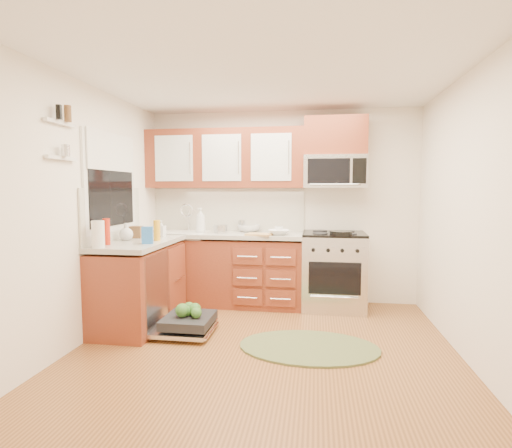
% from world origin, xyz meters
% --- Properties ---
extents(floor, '(3.50, 3.50, 0.00)m').
position_xyz_m(floor, '(0.00, 0.00, 0.00)').
color(floor, brown).
rests_on(floor, ground).
extents(ceiling, '(3.50, 3.50, 0.00)m').
position_xyz_m(ceiling, '(0.00, 0.00, 2.50)').
color(ceiling, white).
rests_on(ceiling, ground).
extents(wall_back, '(3.50, 0.04, 2.50)m').
position_xyz_m(wall_back, '(0.00, 1.75, 1.25)').
color(wall_back, white).
rests_on(wall_back, ground).
extents(wall_front, '(3.50, 0.04, 2.50)m').
position_xyz_m(wall_front, '(0.00, -1.75, 1.25)').
color(wall_front, white).
rests_on(wall_front, ground).
extents(wall_left, '(0.04, 3.50, 2.50)m').
position_xyz_m(wall_left, '(-1.75, 0.00, 1.25)').
color(wall_left, white).
rests_on(wall_left, ground).
extents(wall_right, '(0.04, 3.50, 2.50)m').
position_xyz_m(wall_right, '(1.75, 0.00, 1.25)').
color(wall_right, white).
rests_on(wall_right, ground).
extents(base_cabinet_back, '(2.05, 0.60, 0.85)m').
position_xyz_m(base_cabinet_back, '(-0.73, 1.45, 0.42)').
color(base_cabinet_back, maroon).
rests_on(base_cabinet_back, ground).
extents(base_cabinet_left, '(0.60, 1.25, 0.85)m').
position_xyz_m(base_cabinet_left, '(-1.45, 0.52, 0.42)').
color(base_cabinet_left, maroon).
rests_on(base_cabinet_left, ground).
extents(countertop_back, '(2.07, 0.64, 0.05)m').
position_xyz_m(countertop_back, '(-0.72, 1.44, 0.90)').
color(countertop_back, '#B2AFA3').
rests_on(countertop_back, base_cabinet_back).
extents(countertop_left, '(0.64, 1.27, 0.05)m').
position_xyz_m(countertop_left, '(-1.44, 0.53, 0.90)').
color(countertop_left, '#B2AFA3').
rests_on(countertop_left, base_cabinet_left).
extents(backsplash_back, '(2.05, 0.02, 0.57)m').
position_xyz_m(backsplash_back, '(-0.73, 1.74, 1.21)').
color(backsplash_back, silver).
rests_on(backsplash_back, ground).
extents(backsplash_left, '(0.02, 1.25, 0.57)m').
position_xyz_m(backsplash_left, '(-1.74, 0.52, 1.21)').
color(backsplash_left, silver).
rests_on(backsplash_left, ground).
extents(upper_cabinets, '(2.05, 0.35, 0.75)m').
position_xyz_m(upper_cabinets, '(-0.73, 1.57, 1.88)').
color(upper_cabinets, maroon).
rests_on(upper_cabinets, ground).
extents(cabinet_over_mw, '(0.76, 0.35, 0.47)m').
position_xyz_m(cabinet_over_mw, '(0.68, 1.57, 2.13)').
color(cabinet_over_mw, maroon).
rests_on(cabinet_over_mw, ground).
extents(range, '(0.76, 0.64, 0.95)m').
position_xyz_m(range, '(0.68, 1.43, 0.47)').
color(range, silver).
rests_on(range, ground).
extents(microwave, '(0.76, 0.38, 0.40)m').
position_xyz_m(microwave, '(0.68, 1.55, 1.70)').
color(microwave, silver).
rests_on(microwave, ground).
extents(sink, '(0.62, 0.50, 0.26)m').
position_xyz_m(sink, '(-1.25, 1.42, 0.80)').
color(sink, white).
rests_on(sink, ground).
extents(dishwasher, '(0.70, 0.60, 0.20)m').
position_xyz_m(dishwasher, '(-0.86, 0.30, 0.10)').
color(dishwasher, silver).
rests_on(dishwasher, ground).
extents(window, '(0.03, 1.05, 1.05)m').
position_xyz_m(window, '(-1.74, 0.50, 1.55)').
color(window, white).
rests_on(window, ground).
extents(window_blind, '(0.02, 0.96, 0.40)m').
position_xyz_m(window_blind, '(-1.71, 0.50, 1.88)').
color(window_blind, white).
rests_on(window_blind, ground).
extents(shelf_upper, '(0.04, 0.40, 0.03)m').
position_xyz_m(shelf_upper, '(-1.72, -0.35, 2.05)').
color(shelf_upper, white).
rests_on(shelf_upper, ground).
extents(shelf_lower, '(0.04, 0.40, 0.03)m').
position_xyz_m(shelf_lower, '(-1.72, -0.35, 1.75)').
color(shelf_lower, white).
rests_on(shelf_lower, ground).
extents(rug, '(1.47, 1.12, 0.02)m').
position_xyz_m(rug, '(0.41, 0.11, 0.01)').
color(rug, '#616E3E').
rests_on(rug, ground).
extents(skillet, '(0.27, 0.27, 0.05)m').
position_xyz_m(skillet, '(0.74, 1.18, 0.97)').
color(skillet, black).
rests_on(skillet, range).
extents(stock_pot, '(0.23, 0.23, 0.10)m').
position_xyz_m(stock_pot, '(-0.74, 1.39, 0.98)').
color(stock_pot, silver).
rests_on(stock_pot, countertop_back).
extents(cutting_board, '(0.35, 0.26, 0.02)m').
position_xyz_m(cutting_board, '(-0.22, 1.22, 0.94)').
color(cutting_board, tan).
rests_on(cutting_board, countertop_back).
extents(canister, '(0.11, 0.11, 0.15)m').
position_xyz_m(canister, '(-0.52, 1.65, 1.00)').
color(canister, silver).
rests_on(canister, countertop_back).
extents(paper_towel_roll, '(0.12, 0.12, 0.26)m').
position_xyz_m(paper_towel_roll, '(-1.60, -0.02, 1.05)').
color(paper_towel_roll, white).
rests_on(paper_towel_roll, countertop_left).
extents(mustard_bottle, '(0.09, 0.09, 0.22)m').
position_xyz_m(mustard_bottle, '(-1.25, 0.56, 1.04)').
color(mustard_bottle, gold).
rests_on(mustard_bottle, countertop_left).
extents(red_bottle, '(0.08, 0.08, 0.27)m').
position_xyz_m(red_bottle, '(-1.62, 0.17, 1.06)').
color(red_bottle, red).
rests_on(red_bottle, countertop_left).
extents(wooden_box, '(0.14, 0.10, 0.14)m').
position_xyz_m(wooden_box, '(-1.58, 0.76, 0.99)').
color(wooden_box, brown).
rests_on(wooden_box, countertop_left).
extents(blue_carton, '(0.12, 0.10, 0.18)m').
position_xyz_m(blue_carton, '(-1.25, 0.31, 1.01)').
color(blue_carton, blue).
rests_on(blue_carton, countertop_left).
extents(bowl_a, '(0.30, 0.30, 0.06)m').
position_xyz_m(bowl_a, '(0.01, 1.30, 0.96)').
color(bowl_a, '#999999').
rests_on(bowl_a, countertop_back).
extents(bowl_b, '(0.38, 0.38, 0.09)m').
position_xyz_m(bowl_b, '(-0.41, 1.60, 0.97)').
color(bowl_b, '#999999').
rests_on(bowl_b, countertop_back).
extents(cup, '(0.12, 0.12, 0.09)m').
position_xyz_m(cup, '(-0.00, 1.45, 0.97)').
color(cup, '#999999').
rests_on(cup, countertop_back).
extents(soap_bottle_a, '(0.16, 0.16, 0.32)m').
position_xyz_m(soap_bottle_a, '(-1.00, 1.37, 1.09)').
color(soap_bottle_a, '#999999').
rests_on(soap_bottle_a, countertop_back).
extents(soap_bottle_b, '(0.09, 0.10, 0.19)m').
position_xyz_m(soap_bottle_b, '(-1.34, 0.90, 1.02)').
color(soap_bottle_b, '#999999').
rests_on(soap_bottle_b, countertop_left).
extents(soap_bottle_c, '(0.16, 0.16, 0.19)m').
position_xyz_m(soap_bottle_c, '(-1.60, 0.54, 1.02)').
color(soap_bottle_c, '#999999').
rests_on(soap_bottle_c, countertop_left).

